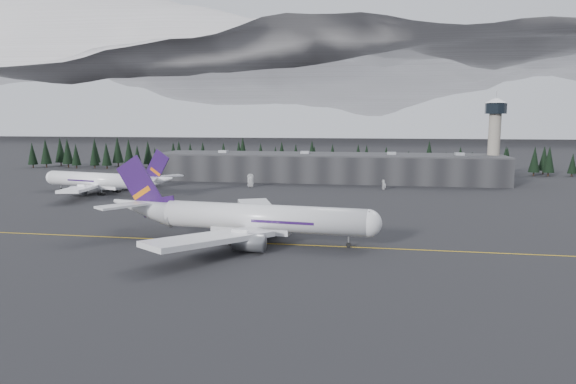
% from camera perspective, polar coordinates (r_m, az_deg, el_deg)
% --- Properties ---
extents(ground, '(1400.00, 1400.00, 0.00)m').
position_cam_1_polar(ground, '(120.48, -1.63, -5.55)').
color(ground, black).
rests_on(ground, ground).
extents(taxiline, '(400.00, 0.40, 0.02)m').
position_cam_1_polar(taxiline, '(118.57, -1.82, -5.77)').
color(taxiline, gold).
rests_on(taxiline, ground).
extents(terminal, '(160.00, 30.00, 12.60)m').
position_cam_1_polar(terminal, '(241.90, 4.25, 2.77)').
color(terminal, black).
rests_on(terminal, ground).
extents(control_tower, '(10.00, 10.00, 37.70)m').
position_cam_1_polar(control_tower, '(248.26, 21.98, 6.31)').
color(control_tower, gray).
rests_on(control_tower, ground).
extents(treeline, '(360.00, 20.00, 15.00)m').
position_cam_1_polar(treeline, '(278.53, 5.00, 3.70)').
color(treeline, black).
rests_on(treeline, ground).
extents(mountain_ridge, '(4400.00, 900.00, 420.00)m').
position_cam_1_polar(mountain_ridge, '(1115.38, 8.68, 6.45)').
color(mountain_ridge, white).
rests_on(mountain_ridge, ground).
extents(jet_main, '(67.14, 61.75, 19.75)m').
position_cam_1_polar(jet_main, '(121.16, -5.34, -2.81)').
color(jet_main, silver).
rests_on(jet_main, ground).
extents(jet_parked, '(59.78, 54.62, 17.79)m').
position_cam_1_polar(jet_parked, '(209.68, -19.55, 1.18)').
color(jet_parked, white).
rests_on(jet_parked, ground).
extents(gse_vehicle_a, '(3.61, 6.05, 1.57)m').
position_cam_1_polar(gse_vehicle_a, '(218.61, -4.14, 0.77)').
color(gse_vehicle_a, white).
rests_on(gse_vehicle_a, ground).
extents(gse_vehicle_b, '(4.42, 2.80, 1.40)m').
position_cam_1_polar(gse_vehicle_b, '(213.20, 10.62, 0.44)').
color(gse_vehicle_b, white).
rests_on(gse_vehicle_b, ground).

